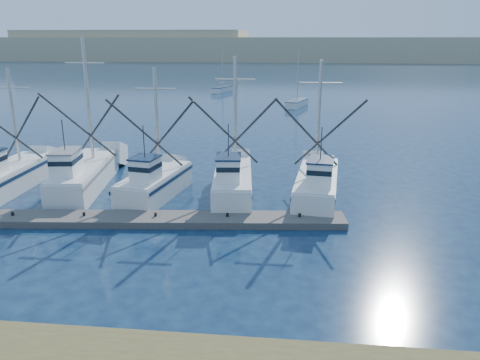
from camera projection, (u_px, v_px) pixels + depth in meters
The scene contains 6 objects.
ground at pixel (233, 295), 18.72m from camera, with size 500.00×500.00×0.00m, color #0C1C38.
floating_dock at pixel (84, 219), 26.09m from camera, with size 29.04×1.94×0.39m, color #56524D.
dune_ridge at pixel (287, 49), 216.97m from camera, with size 360.00×60.00×10.00m, color tan.
trawler_fleet at pixel (124, 179), 30.70m from camera, with size 29.09×9.64×9.93m.
sailboat_near at pixel (297, 103), 69.79m from camera, with size 3.49×6.48×8.10m.
sailboat_far at pixel (222, 89), 88.39m from camera, with size 3.39×6.22×8.10m.
Camera 1 is at (2.04, -16.43, 9.89)m, focal length 35.00 mm.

